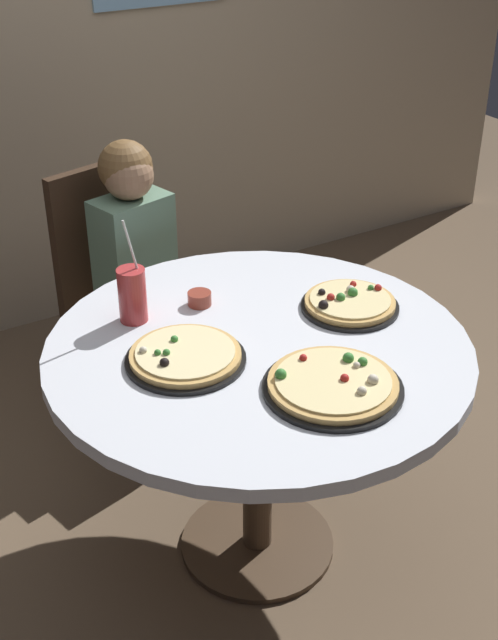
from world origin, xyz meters
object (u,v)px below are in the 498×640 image
object	(u,v)px
dining_table	(258,375)
pizza_cheese	(350,303)
soda_cup	(132,295)
chair_wooden	(120,282)
pizza_pepperoni	(333,384)
diner_child	(151,310)
pizza_veggie	(185,356)
sauce_bowl	(200,299)

from	to	relation	value
dining_table	pizza_cheese	xyz separation A→B (m)	(0.33, 0.03, 0.12)
pizza_cheese	soda_cup	bearing A→B (deg)	154.92
chair_wooden	pizza_pepperoni	xyz separation A→B (m)	(0.07, -1.21, 0.24)
diner_child	soda_cup	world-z (taller)	diner_child
pizza_veggie	sauce_bowl	size ratio (longest dim) A/B	4.56
pizza_veggie	pizza_cheese	world-z (taller)	pizza_cheese
pizza_veggie	pizza_pepperoni	bearing A→B (deg)	-50.13
diner_child	pizza_cheese	world-z (taller)	diner_child
dining_table	sauce_bowl	distance (m)	0.30
dining_table	pizza_pepperoni	size ratio (longest dim) A/B	3.29
soda_cup	chair_wooden	bearing A→B (deg)	71.41
chair_wooden	pizza_cheese	distance (m)	0.99
diner_child	soda_cup	xyz separation A→B (m)	(-0.25, -0.46, 0.35)
sauce_bowl	dining_table	bearing A→B (deg)	-83.11
pizza_pepperoni	sauce_bowl	world-z (taller)	pizza_pepperoni
dining_table	soda_cup	size ratio (longest dim) A/B	3.80
dining_table	diner_child	world-z (taller)	diner_child
pizza_cheese	pizza_pepperoni	size ratio (longest dim) A/B	0.81
dining_table	sauce_bowl	size ratio (longest dim) A/B	16.63
dining_table	pizza_pepperoni	world-z (taller)	pizza_pepperoni
diner_child	pizza_cheese	size ratio (longest dim) A/B	3.78
pizza_pepperoni	dining_table	bearing A→B (deg)	98.97
soda_cup	sauce_bowl	size ratio (longest dim) A/B	4.38
pizza_veggie	sauce_bowl	distance (m)	0.31
dining_table	sauce_bowl	bearing A→B (deg)	96.89
pizza_veggie	soda_cup	xyz separation A→B (m)	(-0.02, 0.27, 0.07)
dining_table	diner_child	bearing A→B (deg)	88.65
pizza_pepperoni	soda_cup	xyz separation A→B (m)	(-0.28, 0.57, 0.06)
pizza_pepperoni	diner_child	bearing A→B (deg)	91.48
pizza_veggie	pizza_cheese	bearing A→B (deg)	0.45
diner_child	pizza_veggie	size ratio (longest dim) A/B	3.39
dining_table	diner_child	size ratio (longest dim) A/B	1.08
chair_wooden	diner_child	world-z (taller)	diner_child
pizza_veggie	sauce_bowl	xyz separation A→B (m)	(0.18, 0.25, 0.00)
chair_wooden	soda_cup	world-z (taller)	soda_cup
diner_child	soda_cup	size ratio (longest dim) A/B	3.53
pizza_veggie	soda_cup	bearing A→B (deg)	95.10
pizza_veggie	pizza_cheese	distance (m)	0.54
pizza_veggie	pizza_cheese	size ratio (longest dim) A/B	1.11
dining_table	pizza_pepperoni	distance (m)	0.31
dining_table	soda_cup	distance (m)	0.42
chair_wooden	diner_child	xyz separation A→B (m)	(0.04, -0.18, -0.05)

